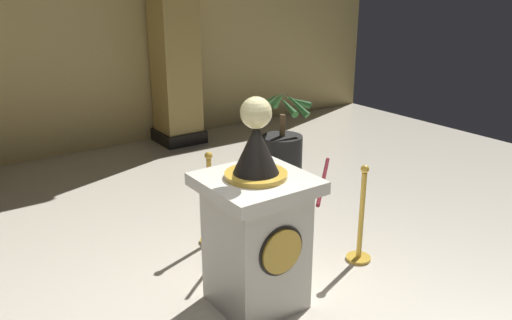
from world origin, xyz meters
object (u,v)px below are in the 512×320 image
at_px(pedestal_clock, 256,229).
at_px(stanchion_far, 210,212).
at_px(potted_palm_right, 282,147).
at_px(stanchion_near, 361,228).

distance_m(pedestal_clock, stanchion_far, 1.21).
bearing_deg(potted_palm_right, stanchion_near, -110.83).
height_order(stanchion_near, potted_palm_right, potted_palm_right).
bearing_deg(stanchion_far, pedestal_clock, -101.16).
relative_size(pedestal_clock, potted_palm_right, 1.49).
bearing_deg(stanchion_far, stanchion_near, -48.55).
bearing_deg(pedestal_clock, stanchion_near, 0.35).
xyz_separation_m(stanchion_near, stanchion_far, (-1.00, 1.13, 0.00)).
xyz_separation_m(stanchion_far, potted_palm_right, (1.92, 1.28, 0.01)).
height_order(stanchion_near, stanchion_far, stanchion_far).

